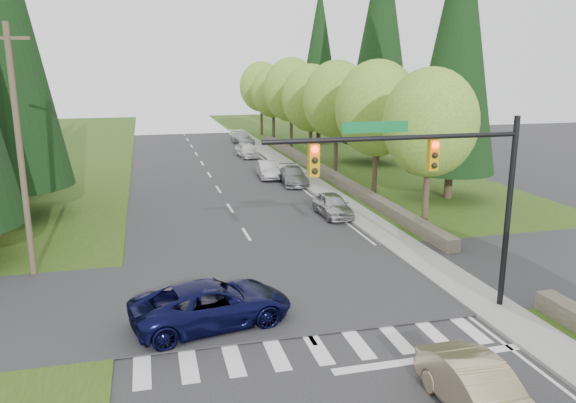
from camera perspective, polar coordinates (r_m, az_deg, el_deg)
name	(u,v)px	position (r m, az deg, el deg)	size (l,w,h in m)	color
grass_east	(433,199)	(37.22, 14.55, 0.23)	(14.00, 110.00, 0.06)	#2C4712
cross_street	(281,289)	(21.88, -0.74, -8.93)	(120.00, 8.00, 0.10)	#28282B
sidewalk_east	(333,197)	(36.56, 4.62, 0.44)	(1.80, 80.00, 0.13)	gray
curb_east	(321,198)	(36.30, 3.35, 0.37)	(0.20, 80.00, 0.13)	gray
stone_wall_north	(321,170)	(44.46, 3.37, 3.22)	(0.70, 40.00, 0.70)	#4C4438
traffic_signal	(436,174)	(18.84, 14.84, 2.74)	(8.70, 0.37, 6.80)	black
utility_pole	(20,151)	(24.34, -25.58, 4.62)	(1.60, 0.24, 10.00)	#473828
decid_tree_0	(430,123)	(29.31, 14.25, 7.76)	(4.80, 4.80, 8.37)	#38281C
decid_tree_1	(377,109)	(35.62, 9.03, 9.31)	(5.20, 5.20, 8.80)	#38281C
decid_tree_2	(337,100)	(42.06, 4.98, 10.25)	(5.00, 5.00, 8.82)	#38281C
decid_tree_3	(311,98)	(48.75, 2.34, 10.45)	(5.00, 5.00, 8.55)	#38281C
decid_tree_4	(291,90)	(55.49, 0.34, 11.26)	(5.40, 5.40, 9.18)	#38281C
decid_tree_5	(273,92)	(62.26, -1.50, 11.04)	(4.80, 4.80, 8.30)	#38281C
decid_tree_6	(261,87)	(69.11, -2.74, 11.56)	(5.20, 5.20, 8.86)	#38281C
conifer_e_a	(458,42)	(36.79, 16.90, 15.27)	(5.44, 5.44, 17.80)	#38281C
conifer_e_b	(381,36)	(49.78, 9.42, 16.26)	(6.12, 6.12, 19.80)	#38281C
conifer_e_c	(319,57)	(62.52, 3.21, 14.48)	(5.10, 5.10, 16.80)	#38281C
sedan_champagne	(480,392)	(15.17, 18.90, -17.80)	(1.44, 4.12, 1.36)	tan
suv_navy	(212,304)	(19.00, -7.73, -10.28)	(2.45, 5.32, 1.48)	black
parked_car_a	(333,205)	(32.10, 4.55, -0.34)	(1.55, 3.85, 1.31)	#A1A0A5
parked_car_b	(293,176)	(40.60, 0.56, 2.64)	(1.76, 4.33, 1.26)	gray
parked_car_c	(268,170)	(42.89, -2.07, 3.25)	(1.36, 3.91, 1.29)	silver
parked_car_d	(247,150)	(52.85, -4.20, 5.24)	(1.61, 4.00, 1.36)	silver
parked_car_e	(243,138)	(61.84, -4.62, 6.41)	(1.75, 4.32, 1.25)	#A0A0A4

